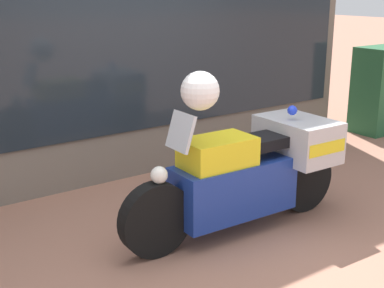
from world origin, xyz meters
TOP-DOWN VIEW (x-y plane):
  - ground_plane at (0.00, 0.00)m, footprint 60.00×60.00m
  - window_display at (0.43, 2.03)m, footprint 5.49×0.30m
  - paramedic_motorcycle at (0.39, 0.03)m, footprint 2.28×0.77m
  - utility_cabinet at (4.23, 1.41)m, footprint 0.91×0.53m
  - white_helmet at (-0.18, 0.04)m, footprint 0.31×0.31m

SIDE VIEW (x-z plane):
  - ground_plane at x=0.00m, z-range 0.00..0.00m
  - window_display at x=0.43m, z-range -0.56..1.54m
  - paramedic_motorcycle at x=0.39m, z-range -0.03..1.12m
  - utility_cabinet at x=4.23m, z-range 0.00..1.26m
  - white_helmet at x=-0.18m, z-range 1.16..1.47m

